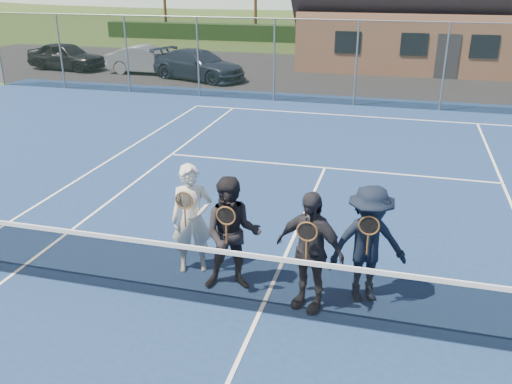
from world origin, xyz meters
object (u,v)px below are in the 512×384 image
Objects in this scene: car_c at (199,65)px; tennis_net at (260,281)px; player_d at (368,245)px; car_a at (66,56)px; player_b at (232,235)px; player_c at (309,251)px; player_a at (192,219)px; car_b at (148,60)px.

car_c is 18.44m from tennis_net.
player_d reaches higher than car_c.
player_b is at bearing -134.34° from car_a.
tennis_net is 0.81m from player_c.
car_c reaches higher than tennis_net.
car_a is 2.19× the size of player_a.
player_b is at bearing -24.94° from player_a.
tennis_net is at bearing -151.54° from player_d.
car_a is 1.01× the size of car_b.
player_c reaches higher than tennis_net.
player_b and player_d have the same top height.
player_c is at bearing -134.76° from car_c.
car_b is 2.17× the size of player_c.
car_a reaches higher than car_c.
car_b is 0.86× the size of car_c.
car_c is 2.53× the size of player_c.
car_c is 17.70m from player_b.
tennis_net is at bearing -44.34° from player_b.
player_c is (7.93, -16.57, 0.26)m from car_c.
car_a is at bearing 90.44° from car_b.
car_b is at bearing 119.20° from player_b.
car_c is 2.53× the size of player_d.
car_c is (2.88, -0.83, 0.02)m from car_b.
player_b is (-0.57, 0.56, 0.38)m from tennis_net.
player_a is (13.29, -16.84, 0.25)m from car_a.
car_b is 20.48m from player_c.
player_a is 1.00× the size of player_c.
tennis_net is 6.49× the size of player_b.
car_c is at bearing 118.32° from player_d.
player_a reaches higher than car_b.
player_c is (15.27, -17.41, 0.25)m from car_a.
car_b is at bearing 119.83° from tennis_net.
car_c is 18.37m from player_d.
car_c is at bearing 113.34° from tennis_net.
car_a is at bearing 103.16° from car_c.
player_a is 2.77m from player_d.
player_d is (0.78, 0.40, -0.00)m from player_c.
player_b is 1.00× the size of player_c.
tennis_net is 6.49× the size of player_d.
car_a is 2.19× the size of player_c.
player_d reaches higher than car_b.
car_a is 21.46m from player_a.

